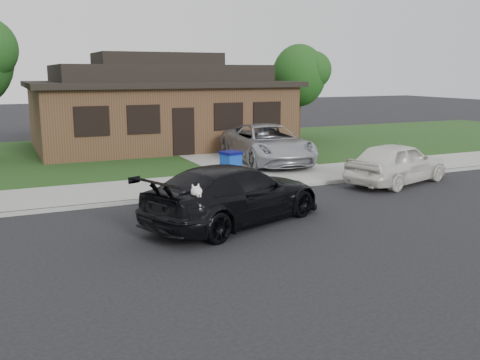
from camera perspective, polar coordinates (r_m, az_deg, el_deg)
name	(u,v)px	position (r m, az deg, el deg)	size (l,w,h in m)	color
ground	(172,235)	(12.94, -7.31, -5.89)	(120.00, 120.00, 0.00)	black
sidewalk	(125,191)	(17.62, -12.14, -1.19)	(60.00, 3.00, 0.12)	gray
curb	(136,201)	(16.19, -10.99, -2.26)	(60.00, 0.12, 0.12)	gray
lawn	(87,156)	(25.37, -16.05, 2.44)	(60.00, 13.00, 0.13)	#193814
driveway	(233,157)	(24.14, -0.73, 2.46)	(4.50, 13.00, 0.14)	gray
sedan	(234,194)	(13.68, -0.60, -1.53)	(5.67, 3.97, 1.53)	black
minivan	(267,143)	(22.28, 2.93, 3.92)	(2.61, 5.65, 1.57)	#ADAFB4
white_compact	(397,163)	(19.38, 16.40, 1.76)	(1.74, 4.32, 1.47)	silver
recycling_bin	(231,166)	(18.63, -0.98, 1.55)	(0.75, 0.75, 1.02)	#0E3BA0
house	(158,106)	(27.93, -8.71, 7.81)	(12.60, 8.60, 4.65)	#422B1C
tree_1	(302,74)	(30.58, 6.64, 11.13)	(3.15, 3.00, 5.25)	#332114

